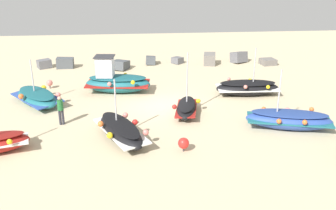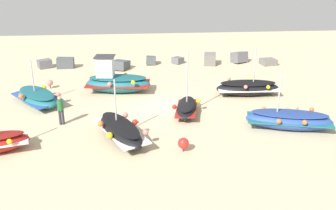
{
  "view_description": "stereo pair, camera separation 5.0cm",
  "coord_description": "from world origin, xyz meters",
  "px_view_note": "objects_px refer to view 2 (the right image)",
  "views": [
    {
      "loc": [
        -1.79,
        -22.24,
        8.72
      ],
      "look_at": [
        0.08,
        -2.17,
        0.9
      ],
      "focal_mm": 40.66,
      "sensor_mm": 36.0,
      "label": 1
    },
    {
      "loc": [
        -1.74,
        -22.24,
        8.72
      ],
      "look_at": [
        0.08,
        -2.17,
        0.9
      ],
      "focal_mm": 40.66,
      "sensor_mm": 36.0,
      "label": 2
    }
  ],
  "objects_px": {
    "fishing_boat_2": "(121,130)",
    "fishing_boat_6": "(37,97)",
    "fishing_boat_0": "(116,81)",
    "person_walking": "(61,108)",
    "fishing_boat_1": "(186,108)",
    "fishing_boat_3": "(289,120)",
    "mooring_buoy_1": "(50,83)",
    "fishing_boat_5": "(248,88)",
    "mooring_buoy_0": "(183,143)"
  },
  "relations": [
    {
      "from": "fishing_boat_3",
      "to": "fishing_boat_2",
      "type": "bearing_deg",
      "value": -162.17
    },
    {
      "from": "fishing_boat_0",
      "to": "mooring_buoy_1",
      "type": "distance_m",
      "value": 4.92
    },
    {
      "from": "fishing_boat_5",
      "to": "person_walking",
      "type": "xyz_separation_m",
      "value": [
        -11.73,
        -3.87,
        0.46
      ]
    },
    {
      "from": "fishing_boat_6",
      "to": "mooring_buoy_1",
      "type": "relative_size",
      "value": 6.79
    },
    {
      "from": "fishing_boat_5",
      "to": "mooring_buoy_0",
      "type": "height_order",
      "value": "fishing_boat_5"
    },
    {
      "from": "fishing_boat_2",
      "to": "fishing_boat_6",
      "type": "relative_size",
      "value": 1.05
    },
    {
      "from": "fishing_boat_6",
      "to": "person_walking",
      "type": "xyz_separation_m",
      "value": [
        2.1,
        -3.43,
        0.52
      ]
    },
    {
      "from": "person_walking",
      "to": "mooring_buoy_0",
      "type": "height_order",
      "value": "person_walking"
    },
    {
      "from": "fishing_boat_3",
      "to": "mooring_buoy_1",
      "type": "bearing_deg",
      "value": 164.83
    },
    {
      "from": "fishing_boat_1",
      "to": "person_walking",
      "type": "relative_size",
      "value": 2.23
    },
    {
      "from": "fishing_boat_0",
      "to": "person_walking",
      "type": "xyz_separation_m",
      "value": [
        -2.86,
        -5.33,
        0.19
      ]
    },
    {
      "from": "mooring_buoy_0",
      "to": "fishing_boat_0",
      "type": "bearing_deg",
      "value": 111.02
    },
    {
      "from": "fishing_boat_5",
      "to": "fishing_boat_6",
      "type": "relative_size",
      "value": 1.0
    },
    {
      "from": "mooring_buoy_0",
      "to": "mooring_buoy_1",
      "type": "xyz_separation_m",
      "value": [
        -8.26,
        10.27,
        -0.02
      ]
    },
    {
      "from": "fishing_boat_2",
      "to": "mooring_buoy_1",
      "type": "bearing_deg",
      "value": -173.8
    },
    {
      "from": "fishing_boat_1",
      "to": "fishing_boat_6",
      "type": "bearing_deg",
      "value": -94.44
    },
    {
      "from": "mooring_buoy_1",
      "to": "fishing_boat_0",
      "type": "bearing_deg",
      "value": -13.74
    },
    {
      "from": "fishing_boat_0",
      "to": "fishing_boat_1",
      "type": "xyz_separation_m",
      "value": [
        4.27,
        -4.53,
        -0.36
      ]
    },
    {
      "from": "mooring_buoy_0",
      "to": "fishing_boat_2",
      "type": "bearing_deg",
      "value": 152.57
    },
    {
      "from": "fishing_boat_2",
      "to": "fishing_boat_6",
      "type": "distance_m",
      "value": 7.82
    },
    {
      "from": "fishing_boat_1",
      "to": "fishing_boat_2",
      "type": "xyz_separation_m",
      "value": [
        -3.8,
        -3.0,
        0.09
      ]
    },
    {
      "from": "fishing_boat_1",
      "to": "fishing_boat_3",
      "type": "height_order",
      "value": "fishing_boat_1"
    },
    {
      "from": "fishing_boat_1",
      "to": "mooring_buoy_1",
      "type": "distance_m",
      "value": 10.68
    },
    {
      "from": "fishing_boat_1",
      "to": "mooring_buoy_0",
      "type": "xyz_separation_m",
      "value": [
        -0.77,
        -4.57,
        0.02
      ]
    },
    {
      "from": "fishing_boat_2",
      "to": "fishing_boat_3",
      "type": "height_order",
      "value": "fishing_boat_3"
    },
    {
      "from": "fishing_boat_2",
      "to": "fishing_boat_5",
      "type": "distance_m",
      "value": 10.36
    },
    {
      "from": "fishing_boat_0",
      "to": "fishing_boat_5",
      "type": "height_order",
      "value": "fishing_boat_5"
    },
    {
      "from": "fishing_boat_2",
      "to": "person_walking",
      "type": "distance_m",
      "value": 4.01
    },
    {
      "from": "fishing_boat_0",
      "to": "mooring_buoy_1",
      "type": "relative_size",
      "value": 7.33
    },
    {
      "from": "fishing_boat_3",
      "to": "fishing_boat_6",
      "type": "xyz_separation_m",
      "value": [
        -14.5,
        5.11,
        -0.08
      ]
    },
    {
      "from": "fishing_boat_3",
      "to": "fishing_boat_5",
      "type": "xyz_separation_m",
      "value": [
        -0.68,
        5.55,
        -0.02
      ]
    },
    {
      "from": "fishing_boat_3",
      "to": "fishing_boat_5",
      "type": "bearing_deg",
      "value": 111.5
    },
    {
      "from": "fishing_boat_5",
      "to": "mooring_buoy_0",
      "type": "xyz_separation_m",
      "value": [
        -5.37,
        -7.64,
        -0.08
      ]
    },
    {
      "from": "fishing_boat_1",
      "to": "fishing_boat_5",
      "type": "distance_m",
      "value": 5.53
    },
    {
      "from": "fishing_boat_3",
      "to": "mooring_buoy_0",
      "type": "distance_m",
      "value": 6.4
    },
    {
      "from": "fishing_boat_3",
      "to": "fishing_boat_6",
      "type": "distance_m",
      "value": 15.38
    },
    {
      "from": "fishing_boat_0",
      "to": "person_walking",
      "type": "height_order",
      "value": "fishing_boat_0"
    },
    {
      "from": "mooring_buoy_1",
      "to": "fishing_boat_5",
      "type": "bearing_deg",
      "value": -10.89
    },
    {
      "from": "fishing_boat_0",
      "to": "fishing_boat_3",
      "type": "relative_size",
      "value": 0.96
    },
    {
      "from": "fishing_boat_0",
      "to": "fishing_boat_1",
      "type": "bearing_deg",
      "value": 140.26
    },
    {
      "from": "fishing_boat_6",
      "to": "mooring_buoy_1",
      "type": "distance_m",
      "value": 3.07
    },
    {
      "from": "fishing_boat_0",
      "to": "mooring_buoy_0",
      "type": "height_order",
      "value": "fishing_boat_0"
    },
    {
      "from": "fishing_boat_2",
      "to": "mooring_buoy_1",
      "type": "height_order",
      "value": "fishing_boat_2"
    },
    {
      "from": "fishing_boat_1",
      "to": "fishing_boat_2",
      "type": "distance_m",
      "value": 4.84
    },
    {
      "from": "person_walking",
      "to": "mooring_buoy_0",
      "type": "relative_size",
      "value": 2.38
    },
    {
      "from": "fishing_boat_5",
      "to": "mooring_buoy_0",
      "type": "bearing_deg",
      "value": 57.25
    },
    {
      "from": "fishing_boat_6",
      "to": "mooring_buoy_1",
      "type": "bearing_deg",
      "value": 137.79
    },
    {
      "from": "fishing_boat_1",
      "to": "fishing_boat_0",
      "type": "bearing_deg",
      "value": -125.22
    },
    {
      "from": "person_walking",
      "to": "fishing_boat_6",
      "type": "bearing_deg",
      "value": -153.31
    },
    {
      "from": "mooring_buoy_0",
      "to": "mooring_buoy_1",
      "type": "bearing_deg",
      "value": 128.83
    }
  ]
}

